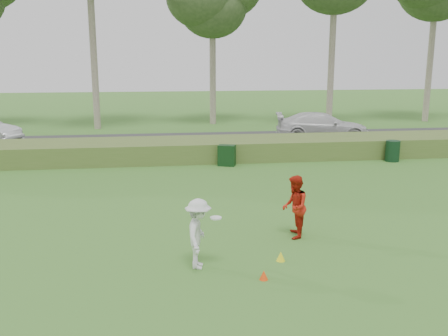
{
  "coord_description": "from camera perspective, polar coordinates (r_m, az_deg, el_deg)",
  "views": [
    {
      "loc": [
        -2.08,
        -11.23,
        4.73
      ],
      "look_at": [
        0.0,
        4.0,
        1.3
      ],
      "focal_mm": 40.0,
      "sensor_mm": 36.0,
      "label": 1
    }
  ],
  "objects": [
    {
      "name": "trash_bin",
      "position": [
        24.34,
        18.7,
        1.86
      ],
      "size": [
        0.68,
        0.68,
        0.97
      ],
      "primitive_type": "cylinder",
      "rotation": [
        0.0,
        0.0,
        0.05
      ],
      "color": "black",
      "rests_on": "ground"
    },
    {
      "name": "reed_strip",
      "position": [
        23.71,
        -2.62,
        2.16
      ],
      "size": [
        80.0,
        3.0,
        0.9
      ],
      "primitive_type": "cube",
      "color": "#486428",
      "rests_on": "ground"
    },
    {
      "name": "player_white",
      "position": [
        11.41,
        -2.95,
        -7.51
      ],
      "size": [
        0.94,
        1.15,
        1.62
      ],
      "rotation": [
        0.0,
        0.0,
        1.37
      ],
      "color": "silver",
      "rests_on": "ground"
    },
    {
      "name": "cone_yellow",
      "position": [
        12.06,
        6.5,
        -9.99
      ],
      "size": [
        0.21,
        0.21,
        0.23
      ],
      "primitive_type": "cone",
      "color": "yellow",
      "rests_on": "ground"
    },
    {
      "name": "cone_orange",
      "position": [
        11.09,
        4.56,
        -12.1
      ],
      "size": [
        0.19,
        0.19,
        0.21
      ],
      "primitive_type": "cone",
      "color": "#FF430D",
      "rests_on": "ground"
    },
    {
      "name": "player_red",
      "position": [
        13.39,
        8.08,
        -4.43
      ],
      "size": [
        0.81,
        0.95,
        1.69
      ],
      "primitive_type": "imported",
      "rotation": [
        0.0,
        0.0,
        -1.81
      ],
      "color": "#B61E0F",
      "rests_on": "ground"
    },
    {
      "name": "park_road",
      "position": [
        28.69,
        -3.53,
        3.12
      ],
      "size": [
        80.0,
        6.0,
        0.06
      ],
      "primitive_type": "cube",
      "color": "#2D2D2D",
      "rests_on": "ground"
    },
    {
      "name": "car_right",
      "position": [
        29.45,
        11.16,
        4.73
      ],
      "size": [
        5.61,
        3.11,
        1.54
      ],
      "primitive_type": "imported",
      "rotation": [
        0.0,
        0.0,
        1.38
      ],
      "color": "silver",
      "rests_on": "park_road"
    },
    {
      "name": "ground",
      "position": [
        12.36,
        2.55,
        -9.93
      ],
      "size": [
        120.0,
        120.0,
        0.0
      ],
      "primitive_type": "plane",
      "color": "#336D24",
      "rests_on": "ground"
    },
    {
      "name": "utility_cabinet",
      "position": [
        22.1,
        0.32,
        1.45
      ],
      "size": [
        0.86,
        0.7,
        0.93
      ],
      "primitive_type": "cube",
      "rotation": [
        0.0,
        0.0,
        -0.36
      ],
      "color": "black",
      "rests_on": "ground"
    }
  ]
}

